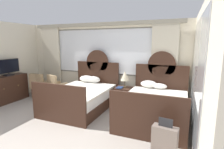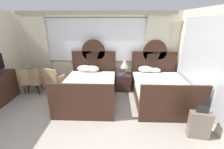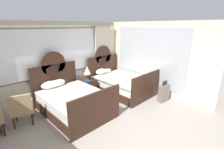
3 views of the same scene
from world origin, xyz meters
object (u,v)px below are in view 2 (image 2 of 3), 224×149
object	(u,v)px
table_lamp_on_nightstand	(125,64)
suitcase_on_floor	(199,125)
nightstand_between_beds	(124,82)
armchair_by_window_left	(54,79)
bed_near_mirror	(159,89)
bed_near_window	(90,88)
book_on_nightstand	(121,75)
armchair_by_window_centre	(34,79)
armchair_by_window_right	(31,79)

from	to	relation	value
table_lamp_on_nightstand	suitcase_on_floor	distance (m)	2.86
nightstand_between_beds	suitcase_on_floor	bearing A→B (deg)	-56.67
nightstand_between_beds	armchair_by_window_left	size ratio (longest dim) A/B	0.66
bed_near_mirror	nightstand_between_beds	world-z (taller)	bed_near_mirror
table_lamp_on_nightstand	nightstand_between_beds	bearing A→B (deg)	-111.30
bed_near_window	nightstand_between_beds	world-z (taller)	bed_near_window
bed_near_window	bed_near_mirror	distance (m)	2.20
bed_near_window	book_on_nightstand	size ratio (longest dim) A/B	8.67
suitcase_on_floor	book_on_nightstand	bearing A→B (deg)	126.13
bed_near_mirror	bed_near_window	bearing A→B (deg)	179.85
armchair_by_window_centre	suitcase_on_floor	bearing A→B (deg)	-23.31
book_on_nightstand	bed_near_mirror	bearing A→B (deg)	-26.14
table_lamp_on_nightstand	armchair_by_window_right	world-z (taller)	table_lamp_on_nightstand
nightstand_between_beds	book_on_nightstand	bearing A→B (deg)	-132.04
armchair_by_window_left	armchair_by_window_centre	bearing A→B (deg)	-179.72
armchair_by_window_left	nightstand_between_beds	bearing A→B (deg)	7.68
book_on_nightstand	suitcase_on_floor	distance (m)	2.74
armchair_by_window_left	suitcase_on_floor	size ratio (longest dim) A/B	1.19
armchair_by_window_centre	armchair_by_window_right	bearing A→B (deg)	179.49
armchair_by_window_right	suitcase_on_floor	distance (m)	5.09
book_on_nightstand	armchair_by_window_centre	bearing A→B (deg)	-175.69
table_lamp_on_nightstand	book_on_nightstand	xyz separation A→B (m)	(-0.11, -0.16, -0.35)
nightstand_between_beds	table_lamp_on_nightstand	xyz separation A→B (m)	(0.02, 0.06, 0.66)
armchair_by_window_centre	nightstand_between_beds	bearing A→B (deg)	6.07
nightstand_between_beds	armchair_by_window_right	xyz separation A→B (m)	(-3.18, -0.33, 0.20)
armchair_by_window_left	armchair_by_window_centre	world-z (taller)	same
nightstand_between_beds	armchair_by_window_right	distance (m)	3.20
book_on_nightstand	suitcase_on_floor	bearing A→B (deg)	-53.87
table_lamp_on_nightstand	armchair_by_window_right	xyz separation A→B (m)	(-3.20, -0.38, -0.46)
nightstand_between_beds	armchair_by_window_left	world-z (taller)	armchair_by_window_left
armchair_by_window_centre	suitcase_on_floor	xyz separation A→B (m)	(4.58, -1.97, -0.19)
suitcase_on_floor	bed_near_mirror	bearing A→B (deg)	104.50
bed_near_window	table_lamp_on_nightstand	xyz separation A→B (m)	(1.13, 0.74, 0.59)
bed_near_window	bed_near_mirror	xyz separation A→B (m)	(2.20, -0.01, -0.00)
bed_near_window	armchair_by_window_right	size ratio (longest dim) A/B	2.50
table_lamp_on_nightstand	suitcase_on_floor	world-z (taller)	table_lamp_on_nightstand
armchair_by_window_left	suitcase_on_floor	world-z (taller)	armchair_by_window_left
armchair_by_window_centre	book_on_nightstand	bearing A→B (deg)	4.31
table_lamp_on_nightstand	armchair_by_window_left	bearing A→B (deg)	-171.04
armchair_by_window_centre	suitcase_on_floor	distance (m)	4.99
nightstand_between_beds	book_on_nightstand	size ratio (longest dim) A/B	2.28
bed_near_window	armchair_by_window_right	distance (m)	2.11
bed_near_mirror	nightstand_between_beds	bearing A→B (deg)	147.98
table_lamp_on_nightstand	armchair_by_window_left	size ratio (longest dim) A/B	0.58
nightstand_between_beds	armchair_by_window_right	size ratio (longest dim) A/B	0.66
bed_near_mirror	table_lamp_on_nightstand	size ratio (longest dim) A/B	4.29
armchair_by_window_right	book_on_nightstand	bearing A→B (deg)	4.13
bed_near_window	armchair_by_window_centre	bearing A→B (deg)	169.82
bed_near_window	suitcase_on_floor	distance (m)	3.08
suitcase_on_floor	bed_near_window	bearing A→B (deg)	148.23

